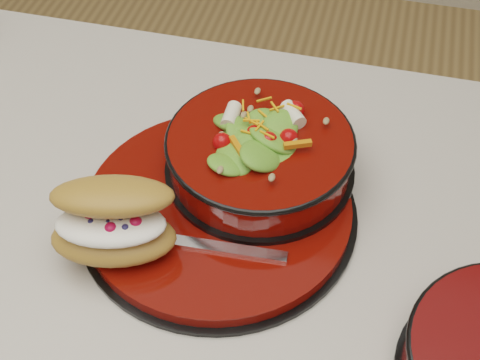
% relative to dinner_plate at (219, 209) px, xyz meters
% --- Properties ---
extents(dinner_plate, '(0.31, 0.31, 0.02)m').
position_rel_dinner_plate_xyz_m(dinner_plate, '(0.00, 0.00, 0.00)').
color(dinner_plate, black).
rests_on(dinner_plate, island_counter).
extents(salad_bowl, '(0.21, 0.21, 0.09)m').
position_rel_dinner_plate_xyz_m(salad_bowl, '(0.03, 0.06, 0.04)').
color(salad_bowl, black).
rests_on(salad_bowl, dinner_plate).
extents(croissant, '(0.14, 0.11, 0.08)m').
position_rel_dinner_plate_xyz_m(croissant, '(-0.09, -0.08, 0.05)').
color(croissant, '#A87833').
rests_on(croissant, dinner_plate).
extents(fork, '(0.18, 0.03, 0.00)m').
position_rel_dinner_plate_xyz_m(fork, '(-0.01, -0.06, 0.01)').
color(fork, silver).
rests_on(fork, dinner_plate).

